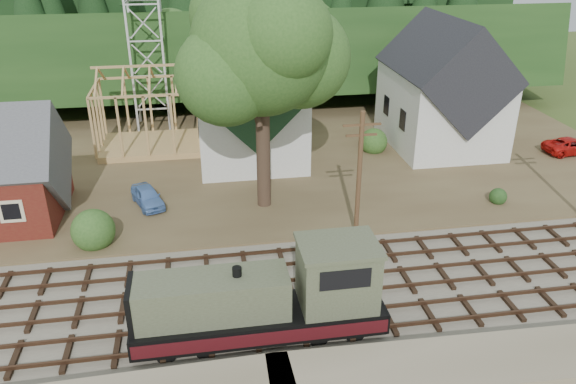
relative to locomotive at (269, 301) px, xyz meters
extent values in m
plane|color=#384C1E|center=(-0.59, 3.00, -2.02)|extent=(140.00, 140.00, 0.00)
cube|color=#726B5B|center=(-0.59, 3.00, -1.94)|extent=(64.00, 11.00, 0.16)
cube|color=brown|center=(-0.59, 21.00, -1.87)|extent=(64.00, 26.00, 0.30)
cube|color=#1E3F19|center=(-0.59, 45.00, -2.02)|extent=(70.00, 28.96, 12.74)
cube|color=black|center=(-0.59, 61.00, -2.02)|extent=(80.00, 20.00, 12.00)
cube|color=silver|center=(1.41, 23.00, 1.48)|extent=(8.00, 12.00, 6.40)
cube|color=#193721|center=(1.41, 23.00, 4.68)|extent=(8.40, 12.96, 8.40)
cube|color=silver|center=(1.41, 17.00, 6.68)|extent=(2.40, 2.40, 4.00)
cone|color=#193721|center=(1.41, 17.00, 9.98)|extent=(5.37, 5.37, 2.60)
cube|color=silver|center=(17.41, 22.00, 1.48)|extent=(8.00, 10.00, 6.40)
cube|color=black|center=(17.41, 22.00, 4.68)|extent=(8.40, 10.80, 8.40)
cube|color=tan|center=(-6.59, 25.00, -1.47)|extent=(8.00, 6.00, 0.50)
cube|color=tan|center=(-6.59, 25.00, 5.18)|extent=(8.00, 0.18, 0.18)
cube|color=silver|center=(-7.99, 29.60, 4.28)|extent=(0.18, 0.18, 12.00)
cube|color=silver|center=(-5.19, 29.60, 4.28)|extent=(0.18, 0.18, 12.00)
cube|color=silver|center=(-7.99, 32.40, 4.28)|extent=(0.18, 0.18, 12.00)
cube|color=silver|center=(-5.19, 32.40, 4.28)|extent=(0.18, 0.18, 12.00)
cylinder|color=#38281E|center=(1.41, 13.00, 2.28)|extent=(0.90, 0.90, 8.00)
sphere|color=#2E5520|center=(1.41, 13.00, 8.78)|extent=(8.40, 8.40, 8.40)
sphere|color=#2E5520|center=(3.91, 14.00, 7.78)|extent=(6.40, 6.40, 6.40)
sphere|color=#2E5520|center=(-0.79, 12.20, 7.28)|extent=(6.00, 6.00, 6.00)
cylinder|color=#4C331E|center=(6.41, 8.20, 1.98)|extent=(0.28, 0.28, 8.00)
cube|color=#4C331E|center=(6.41, 8.20, 5.18)|extent=(2.20, 0.12, 0.12)
cube|color=#4C331E|center=(6.41, 8.20, 4.58)|extent=(1.80, 0.12, 0.12)
cube|color=black|center=(-0.43, 0.00, -1.69)|extent=(11.21, 2.34, 0.33)
cube|color=black|center=(-0.43, 0.00, -0.99)|extent=(11.21, 2.71, 1.03)
cube|color=#484B36|center=(-2.49, 0.00, 0.50)|extent=(6.73, 2.15, 1.96)
cube|color=#484B36|center=(3.12, 0.00, 1.02)|extent=(3.36, 2.62, 2.99)
cube|color=#484B36|center=(3.12, 0.00, 2.56)|extent=(3.55, 2.80, 0.19)
cube|color=black|center=(3.12, -1.33, 1.67)|extent=(2.24, 0.06, 0.93)
cube|color=#460F13|center=(-0.43, -1.37, -0.99)|extent=(11.21, 0.04, 0.65)
cube|color=#460F13|center=(-0.43, 1.38, -0.99)|extent=(11.21, 0.04, 0.65)
cylinder|color=black|center=(-1.37, 0.00, 1.58)|extent=(0.41, 0.41, 0.65)
imported|color=#6391D5|center=(-6.26, 14.15, -1.08)|extent=(2.71, 4.01, 1.27)
imported|color=red|center=(27.41, 18.19, -1.08)|extent=(4.73, 2.42, 1.28)
camera|label=1|loc=(-2.52, -20.46, 15.21)|focal=35.00mm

